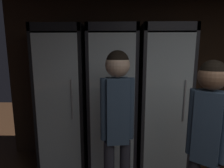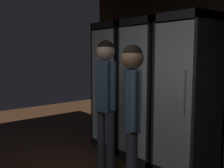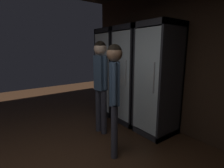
# 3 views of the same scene
# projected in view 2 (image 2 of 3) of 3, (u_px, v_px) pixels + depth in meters

# --- Properties ---
(cooler_far_left) EXTENTS (0.63, 0.69, 2.03)m
(cooler_far_left) POSITION_uv_depth(u_px,v_px,m) (120.00, 87.00, 4.42)
(cooler_far_left) COLOR black
(cooler_far_left) RESTS_ON ground
(cooler_left) EXTENTS (0.63, 0.69, 2.03)m
(cooler_left) POSITION_uv_depth(u_px,v_px,m) (151.00, 91.00, 3.90)
(cooler_left) COLOR black
(cooler_left) RESTS_ON ground
(cooler_center) EXTENTS (0.63, 0.69, 2.03)m
(cooler_center) POSITION_uv_depth(u_px,v_px,m) (190.00, 97.00, 3.37)
(cooler_center) COLOR #2B2B30
(cooler_center) RESTS_ON ground
(shopper_near) EXTENTS (0.32, 0.23, 1.71)m
(shopper_near) POSITION_uv_depth(u_px,v_px,m) (106.00, 92.00, 3.28)
(shopper_near) COLOR #2D2D38
(shopper_near) RESTS_ON ground
(shopper_far) EXTENTS (0.26, 0.23, 1.63)m
(shopper_far) POSITION_uv_depth(u_px,v_px,m) (132.00, 105.00, 2.58)
(shopper_far) COLOR #2D2D38
(shopper_far) RESTS_ON ground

